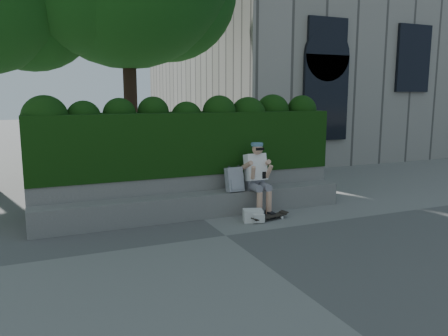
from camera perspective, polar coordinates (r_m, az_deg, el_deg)
name	(u,v)px	position (r m, az deg, el deg)	size (l,w,h in m)	color
ground	(226,236)	(7.26, 0.22, -8.82)	(80.00, 80.00, 0.00)	slate
bench_ledge	(199,205)	(8.31, -3.23, -4.85)	(6.00, 0.45, 0.45)	gray
planter_wall	(191,192)	(8.71, -4.31, -3.18)	(6.00, 0.50, 0.75)	gray
hedge	(187,142)	(8.77, -4.87, 3.35)	(6.00, 1.00, 1.20)	black
person	(257,175)	(8.48, 4.33, -0.93)	(0.40, 0.76, 1.38)	slate
skateboard	(269,217)	(8.15, 5.87, -6.35)	(0.76, 0.33, 0.08)	black
backpack_plaid	(234,180)	(8.37, 1.36, -1.51)	(0.32, 0.17, 0.47)	silver
backpack_ground	(253,216)	(8.02, 3.80, -6.22)	(0.35, 0.25, 0.23)	silver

